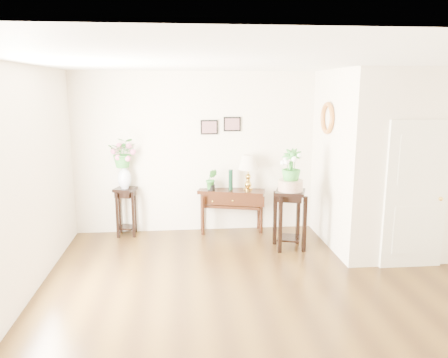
{
  "coord_description": "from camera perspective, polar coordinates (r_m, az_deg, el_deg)",
  "views": [
    {
      "loc": [
        -1.14,
        -4.83,
        2.52
      ],
      "look_at": [
        -0.53,
        1.3,
        1.23
      ],
      "focal_mm": 35.0,
      "sensor_mm": 36.0,
      "label": 1
    }
  ],
  "objects": [
    {
      "name": "floor",
      "position": [
        5.56,
        7.06,
        -15.19
      ],
      "size": [
        6.0,
        5.5,
        0.02
      ],
      "primitive_type": "cube",
      "color": "#483112",
      "rests_on": "ground"
    },
    {
      "name": "ceiling",
      "position": [
        4.97,
        7.9,
        14.98
      ],
      "size": [
        6.0,
        5.5,
        0.02
      ],
      "primitive_type": "cube",
      "color": "white",
      "rests_on": "ground"
    },
    {
      "name": "wall_back",
      "position": [
        7.74,
        2.89,
        3.51
      ],
      "size": [
        6.0,
        0.02,
        2.8
      ],
      "primitive_type": "cube",
      "color": "#EEE3CB",
      "rests_on": "ground"
    },
    {
      "name": "wall_front",
      "position": [
        2.62,
        21.5,
        -14.29
      ],
      "size": [
        6.0,
        0.02,
        2.8
      ],
      "primitive_type": "cube",
      "color": "#EEE3CB",
      "rests_on": "ground"
    },
    {
      "name": "wall_left",
      "position": [
        5.29,
        -26.09,
        -1.59
      ],
      "size": [
        0.02,
        5.5,
        2.8
      ],
      "primitive_type": "cube",
      "color": "#EEE3CB",
      "rests_on": "ground"
    },
    {
      "name": "partition",
      "position": [
        7.44,
        20.27,
        2.45
      ],
      "size": [
        1.8,
        1.95,
        2.8
      ],
      "primitive_type": "cube",
      "color": "#EEE3CB",
      "rests_on": "floor"
    },
    {
      "name": "door",
      "position": [
        6.63,
        23.77,
        -1.98
      ],
      "size": [
        0.9,
        0.05,
        2.1
      ],
      "primitive_type": "cube",
      "color": "silver",
      "rests_on": "floor"
    },
    {
      "name": "art_print_left",
      "position": [
        7.6,
        -1.94,
        6.78
      ],
      "size": [
        0.3,
        0.02,
        0.25
      ],
      "primitive_type": "cube",
      "color": "black",
      "rests_on": "wall_back"
    },
    {
      "name": "art_print_right",
      "position": [
        7.63,
        1.08,
        7.18
      ],
      "size": [
        0.3,
        0.02,
        0.25
      ],
      "primitive_type": "cube",
      "color": "black",
      "rests_on": "wall_back"
    },
    {
      "name": "wall_ornament",
      "position": [
        7.12,
        13.33,
        7.75
      ],
      "size": [
        0.07,
        0.51,
        0.51
      ],
      "primitive_type": "torus",
      "rotation": [
        0.0,
        1.57,
        0.0
      ],
      "color": "#C16F30",
      "rests_on": "partition"
    },
    {
      "name": "console_table",
      "position": [
        7.75,
        0.96,
        -4.18
      ],
      "size": [
        1.21,
        0.68,
        0.77
      ],
      "primitive_type": "cube",
      "rotation": [
        0.0,
        0.0,
        -0.28
      ],
      "color": "black",
      "rests_on": "floor"
    },
    {
      "name": "table_lamp",
      "position": [
        7.62,
        3.18,
        1.2
      ],
      "size": [
        0.42,
        0.42,
        0.62
      ],
      "primitive_type": "cube",
      "rotation": [
        0.0,
        0.0,
        -0.21
      ],
      "color": "gold",
      "rests_on": "console_table"
    },
    {
      "name": "green_vase",
      "position": [
        7.61,
        0.88,
        -0.18
      ],
      "size": [
        0.09,
        0.09,
        0.36
      ],
      "primitive_type": "cylinder",
      "rotation": [
        0.0,
        0.0,
        0.32
      ],
      "color": "black",
      "rests_on": "console_table"
    },
    {
      "name": "potted_plant",
      "position": [
        7.58,
        -1.65,
        -0.16
      ],
      "size": [
        0.21,
        0.18,
        0.36
      ],
      "primitive_type": "imported",
      "rotation": [
        0.0,
        0.0,
        -0.1
      ],
      "color": "#30832E",
      "rests_on": "console_table"
    },
    {
      "name": "plant_stand_a",
      "position": [
        7.75,
        -12.66,
        -4.18
      ],
      "size": [
        0.41,
        0.41,
        0.84
      ],
      "primitive_type": "cube",
      "rotation": [
        0.0,
        0.0,
        -0.33
      ],
      "color": "black",
      "rests_on": "floor"
    },
    {
      "name": "porcelain_vase",
      "position": [
        7.6,
        -12.88,
        0.51
      ],
      "size": [
        0.27,
        0.27,
        0.4
      ],
      "primitive_type": null,
      "rotation": [
        0.0,
        0.0,
        0.19
      ],
      "color": "silver",
      "rests_on": "plant_stand_a"
    },
    {
      "name": "lily_arrangement",
      "position": [
        7.53,
        -13.03,
        3.72
      ],
      "size": [
        0.5,
        0.44,
        0.51
      ],
      "primitive_type": "imported",
      "rotation": [
        0.0,
        0.0,
        -0.1
      ],
      "color": "#30832E",
      "rests_on": "porcelain_vase"
    },
    {
      "name": "plant_stand_b",
      "position": [
        7.02,
        8.54,
        -5.26
      ],
      "size": [
        0.56,
        0.56,
        0.94
      ],
      "primitive_type": "cube",
      "rotation": [
        0.0,
        0.0,
        -0.32
      ],
      "color": "black",
      "rests_on": "floor"
    },
    {
      "name": "ceramic_bowl",
      "position": [
        6.88,
        8.68,
        -0.86
      ],
      "size": [
        0.49,
        0.49,
        0.17
      ],
      "primitive_type": "cylinder",
      "rotation": [
        0.0,
        0.0,
        0.34
      ],
      "color": "#BAAC96",
      "rests_on": "plant_stand_b"
    },
    {
      "name": "narcissus",
      "position": [
        6.82,
        8.76,
        1.66
      ],
      "size": [
        0.39,
        0.39,
        0.53
      ],
      "primitive_type": "imported",
      "rotation": [
        0.0,
        0.0,
        -0.41
      ],
      "color": "#30832E",
      "rests_on": "ceramic_bowl"
    }
  ]
}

